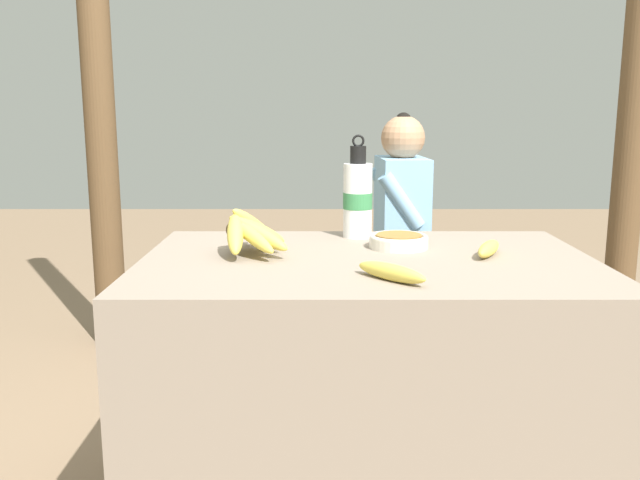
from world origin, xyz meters
TOP-DOWN VIEW (x-y plane):
  - market_counter at (0.00, 0.00)m, footprint 1.22×0.81m
  - banana_bunch_ripe at (-0.32, 0.05)m, footprint 0.20×0.29m
  - serving_bowl at (0.10, 0.14)m, footprint 0.17×0.17m
  - water_bottle at (-0.01, 0.31)m, footprint 0.09×0.09m
  - loose_banana_front at (0.04, -0.24)m, footprint 0.17×0.18m
  - loose_banana_side at (0.33, 0.03)m, footprint 0.11×0.17m
  - wooden_bench at (0.09, 1.21)m, footprint 1.73×0.32m
  - seated_vendor at (0.19, 1.17)m, footprint 0.41×0.40m
  - banana_bunch_green at (-0.35, 1.21)m, footprint 0.17×0.30m
  - support_post_near at (-1.16, 1.42)m, footprint 0.14×0.14m
  - support_post_far at (1.33, 1.42)m, footprint 0.14×0.14m

SIDE VIEW (x-z plane):
  - wooden_bench at x=0.09m, z-range 0.15..0.57m
  - market_counter at x=0.00m, z-range 0.00..0.75m
  - banana_bunch_green at x=-0.35m, z-range 0.42..0.55m
  - seated_vendor at x=0.19m, z-range 0.09..1.22m
  - loose_banana_front at x=0.04m, z-range 0.75..0.79m
  - loose_banana_side at x=0.33m, z-range 0.75..0.79m
  - serving_bowl at x=0.10m, z-range 0.76..0.80m
  - banana_bunch_ripe at x=-0.32m, z-range 0.75..0.89m
  - water_bottle at x=-0.01m, z-range 0.72..1.04m
  - support_post_near at x=-1.16m, z-range 0.00..2.48m
  - support_post_far at x=1.33m, z-range 0.00..2.48m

